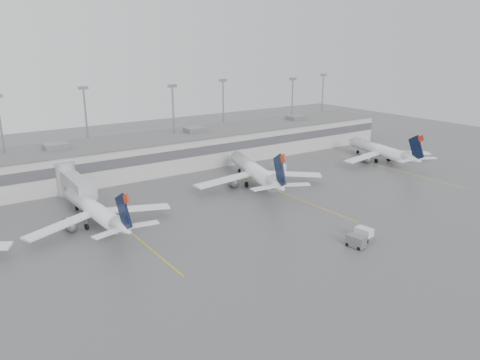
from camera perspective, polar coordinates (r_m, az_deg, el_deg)
ground at (r=71.87m, az=7.23°, el=-9.08°), size 260.00×260.00×0.00m
terminal at (r=117.55m, az=-11.86°, el=3.03°), size 152.00×17.00×9.45m
light_masts at (r=121.30m, az=-13.16°, el=7.15°), size 142.40×8.00×20.60m
jet_bridge_right at (r=100.05m, az=-19.85°, el=-0.15°), size 4.00×17.20×7.00m
stand_markings at (r=89.62m, az=-3.04°, el=-3.66°), size 105.25×40.00×0.01m
jet_mid_left at (r=84.68m, az=-17.18°, el=-3.54°), size 25.80×28.98×9.37m
jet_mid_right at (r=103.69m, az=1.91°, el=1.09°), size 28.29×32.18×10.69m
jet_far_right at (r=130.26m, az=16.93°, el=3.45°), size 26.30×29.79×9.76m
baggage_tug at (r=78.86m, az=14.85°, el=-6.51°), size 2.47×3.41×2.03m
baggage_cart at (r=75.81m, az=13.96°, el=-7.23°), size 2.11×3.17×1.89m
gse_uld_b at (r=98.24m, az=-17.97°, el=-2.11°), size 2.81×2.22×1.75m
gse_uld_c at (r=115.83m, az=4.93°, el=1.45°), size 2.71×1.96×1.80m
cone_b at (r=93.68m, az=-18.52°, el=-3.41°), size 0.42×0.42×0.67m
cone_c at (r=112.31m, az=2.89°, el=0.70°), size 0.38×0.38×0.61m
cone_d at (r=130.49m, az=12.75°, el=2.56°), size 0.39×0.39×0.61m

